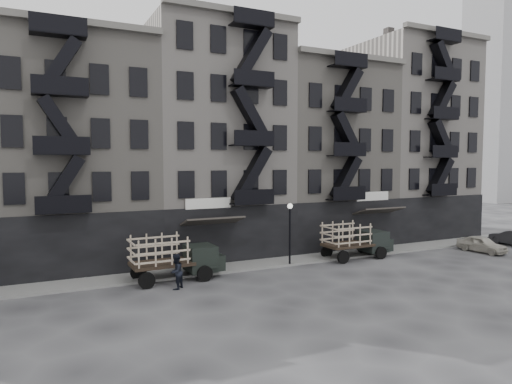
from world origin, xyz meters
name	(u,v)px	position (x,y,z in m)	size (l,w,h in m)	color
ground	(268,280)	(0.00, 0.00, 0.00)	(140.00, 140.00, 0.00)	#38383A
sidewalk	(243,266)	(0.00, 3.75, 0.07)	(55.00, 2.50, 0.15)	slate
building_midwest	(74,156)	(-10.00, 9.83, 7.50)	(10.00, 11.35, 16.20)	gray
building_center	(210,143)	(0.00, 9.82, 8.50)	(10.00, 11.35, 18.20)	#A9A29B
building_mideast	(318,157)	(10.00, 9.83, 7.50)	(10.00, 11.35, 16.20)	gray
building_east	(404,142)	(20.00, 9.82, 9.00)	(10.00, 11.35, 19.20)	#A9A29B
lamp_post	(290,225)	(3.00, 2.60, 2.78)	(0.36, 0.36, 4.28)	black
distant_tower	(498,5)	(60.00, 30.00, 33.76)	(8.00, 8.00, 66.00)	gray
stake_truck_west	(174,254)	(-5.07, 2.38, 1.58)	(5.58, 2.41, 2.77)	black
stake_truck_east	(356,238)	(8.60, 2.60, 1.53)	(5.38, 2.28, 2.69)	black
car_east	(482,244)	(18.90, 0.09, 0.63)	(1.50, 3.73, 1.27)	#B0AB9E
pedestrian_mid	(176,272)	(-5.52, 0.54, 0.99)	(0.96, 0.75, 1.98)	black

